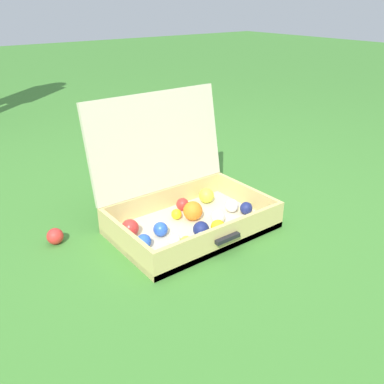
# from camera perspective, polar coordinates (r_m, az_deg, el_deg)

# --- Properties ---
(ground_plane) EXTENTS (16.00, 16.00, 0.00)m
(ground_plane) POSITION_cam_1_polar(r_m,az_deg,el_deg) (1.74, 0.80, -5.54)
(ground_plane) COLOR #3D7A2D
(open_suitcase) EXTENTS (0.64, 0.53, 0.53)m
(open_suitcase) POSITION_cam_1_polar(r_m,az_deg,el_deg) (1.75, -1.33, -1.10)
(open_suitcase) COLOR beige
(open_suitcase) RESTS_ON ground
(stray_ball_on_grass) EXTENTS (0.06, 0.06, 0.06)m
(stray_ball_on_grass) POSITION_cam_1_polar(r_m,az_deg,el_deg) (1.73, -18.06, -5.72)
(stray_ball_on_grass) COLOR red
(stray_ball_on_grass) RESTS_ON ground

